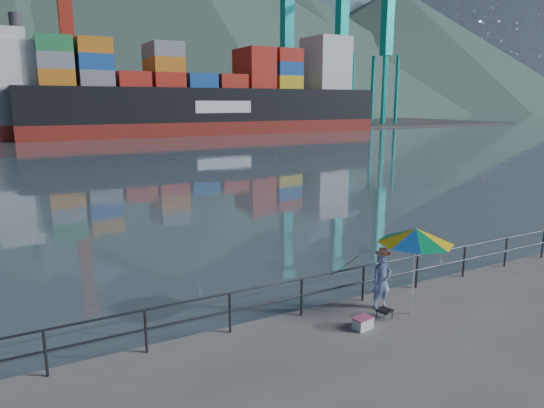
# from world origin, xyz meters

# --- Properties ---
(harbor_water) EXTENTS (500.00, 280.00, 0.00)m
(harbor_water) POSITION_xyz_m (0.00, 130.00, 0.00)
(harbor_water) COLOR slate
(harbor_water) RESTS_ON ground
(far_dock) EXTENTS (200.00, 40.00, 0.40)m
(far_dock) POSITION_xyz_m (10.00, 93.00, 0.00)
(far_dock) COLOR #514F4C
(far_dock) RESTS_ON ground
(guardrail) EXTENTS (22.00, 0.06, 1.03)m
(guardrail) POSITION_xyz_m (0.00, 1.70, 0.52)
(guardrail) COLOR #2D3033
(guardrail) RESTS_ON ground
(mountains) EXTENTS (600.00, 332.80, 80.00)m
(mountains) POSITION_xyz_m (38.82, 207.75, 35.55)
(mountains) COLOR #385147
(mountains) RESTS_ON ground
(port_cranes) EXTENTS (116.00, 28.00, 38.40)m
(port_cranes) POSITION_xyz_m (31.00, 84.00, 16.00)
(port_cranes) COLOR red
(port_cranes) RESTS_ON ground
(container_stacks) EXTENTS (58.00, 5.40, 7.80)m
(container_stacks) POSITION_xyz_m (32.15, 93.11, 2.74)
(container_stacks) COLOR #267F3F
(container_stacks) RESTS_ON ground
(fisherman) EXTENTS (0.60, 0.44, 1.51)m
(fisherman) POSITION_xyz_m (3.11, 1.08, 0.76)
(fisherman) COLOR #1A4595
(fisherman) RESTS_ON ground
(beach_umbrella) EXTENTS (2.16, 2.16, 2.32)m
(beach_umbrella) POSITION_xyz_m (3.55, 0.40, 2.12)
(beach_umbrella) COLOR white
(beach_umbrella) RESTS_ON ground
(folding_stool) EXTENTS (0.43, 0.43, 0.23)m
(folding_stool) POSITION_xyz_m (2.80, 0.56, 0.12)
(folding_stool) COLOR black
(folding_stool) RESTS_ON ground
(cooler_bag) EXTENTS (0.50, 0.37, 0.26)m
(cooler_bag) POSITION_xyz_m (1.92, 0.35, 0.13)
(cooler_bag) COLOR silver
(cooler_bag) RESTS_ON ground
(fishing_rod) EXTENTS (0.25, 1.67, 1.19)m
(fishing_rod) POSITION_xyz_m (2.64, 2.16, 0.00)
(fishing_rod) COLOR black
(fishing_rod) RESTS_ON ground
(container_ship) EXTENTS (63.21, 10.53, 18.10)m
(container_ship) POSITION_xyz_m (28.61, 73.93, 5.81)
(container_ship) COLOR maroon
(container_ship) RESTS_ON ground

